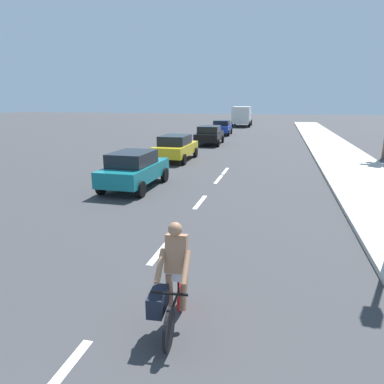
% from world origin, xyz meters
% --- Properties ---
extents(ground_plane, '(160.00, 160.00, 0.00)m').
position_xyz_m(ground_plane, '(0.00, 20.00, 0.00)').
color(ground_plane, '#38383A').
extents(sidewalk_strip, '(3.60, 80.00, 0.14)m').
position_xyz_m(sidewalk_strip, '(6.71, 22.00, 0.07)').
color(sidewalk_strip, '#B2ADA3').
rests_on(sidewalk_strip, ground).
extents(lane_stripe_2, '(0.16, 1.80, 0.01)m').
position_xyz_m(lane_stripe_2, '(0.00, 7.94, 0.00)').
color(lane_stripe_2, white).
rests_on(lane_stripe_2, ground).
extents(lane_stripe_3, '(0.16, 1.80, 0.01)m').
position_xyz_m(lane_stripe_3, '(0.00, 12.26, 0.00)').
color(lane_stripe_3, white).
rests_on(lane_stripe_3, ground).
extents(lane_stripe_4, '(0.16, 1.80, 0.01)m').
position_xyz_m(lane_stripe_4, '(0.00, 16.19, 0.00)').
color(lane_stripe_4, white).
rests_on(lane_stripe_4, ground).
extents(lane_stripe_5, '(0.16, 1.80, 0.01)m').
position_xyz_m(lane_stripe_5, '(0.00, 18.24, 0.00)').
color(lane_stripe_5, white).
rests_on(lane_stripe_5, ground).
extents(cyclist, '(0.66, 1.71, 1.82)m').
position_xyz_m(cyclist, '(1.18, 5.05, 0.83)').
color(cyclist, black).
rests_on(cyclist, ground).
extents(parked_car_teal, '(1.92, 4.09, 1.57)m').
position_xyz_m(parked_car_teal, '(-3.19, 13.67, 0.84)').
color(parked_car_teal, '#14727A').
rests_on(parked_car_teal, ground).
extents(parked_car_yellow, '(1.99, 4.29, 1.57)m').
position_xyz_m(parked_car_yellow, '(-3.51, 20.86, 0.84)').
color(parked_car_yellow, gold).
rests_on(parked_car_yellow, ground).
extents(parked_car_black, '(2.24, 4.62, 1.57)m').
position_xyz_m(parked_car_black, '(-3.09, 29.36, 0.84)').
color(parked_car_black, black).
rests_on(parked_car_black, ground).
extents(parked_car_blue, '(2.08, 4.30, 1.57)m').
position_xyz_m(parked_car_blue, '(-3.46, 38.06, 0.84)').
color(parked_car_blue, '#1E389E').
rests_on(parked_car_blue, ground).
extents(delivery_truck, '(2.78, 6.29, 2.80)m').
position_xyz_m(delivery_truck, '(-2.76, 51.46, 1.50)').
color(delivery_truck, beige).
rests_on(delivery_truck, ground).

